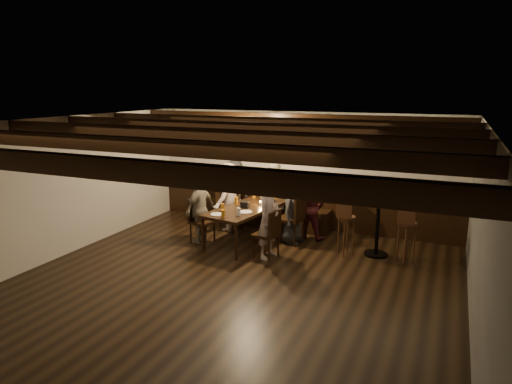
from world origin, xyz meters
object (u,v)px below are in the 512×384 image
at_px(person_bench_left, 235,192).
at_px(person_right_far, 269,218).
at_px(chair_right_near, 291,227).
at_px(person_right_near, 293,211).
at_px(person_bench_centre, 275,195).
at_px(person_bench_right, 311,206).
at_px(chair_right_far, 267,243).
at_px(person_left_far, 200,209).
at_px(high_top_table, 378,220).
at_px(chair_left_near, 229,216).
at_px(bar_stool_right, 406,241).
at_px(bar_stool_left, 346,235).
at_px(chair_left_far, 202,229).
at_px(person_left_near, 228,197).
at_px(dining_table, 246,210).

xyz_separation_m(person_bench_left, person_right_far, (1.42, -1.59, 0.01)).
distance_m(chair_right_near, person_right_near, 0.32).
relative_size(person_bench_left, person_right_far, 0.98).
height_order(person_bench_centre, person_bench_right, person_bench_centre).
xyz_separation_m(chair_right_near, chair_right_far, (-0.14, -0.89, -0.04)).
distance_m(person_left_far, high_top_table, 3.24).
distance_m(person_right_far, high_top_table, 1.90).
bearing_deg(chair_left_near, person_right_near, 90.00).
bearing_deg(chair_right_near, bar_stool_right, -86.76).
height_order(person_left_far, high_top_table, person_left_far).
bearing_deg(person_right_near, bar_stool_left, -94.42).
distance_m(chair_left_far, person_right_near, 1.76).
distance_m(person_left_near, bar_stool_left, 2.60).
xyz_separation_m(chair_left_far, person_bench_right, (1.80, 1.09, 0.37)).
xyz_separation_m(person_bench_left, bar_stool_left, (2.62, -0.94, -0.33)).
relative_size(dining_table, person_bench_right, 1.53).
relative_size(chair_right_near, high_top_table, 1.00).
xyz_separation_m(dining_table, person_bench_right, (1.03, 0.75, 0.00)).
xyz_separation_m(dining_table, person_bench_left, (-0.75, 1.03, 0.07)).
relative_size(person_bench_centre, person_right_far, 0.99).
bearing_deg(person_bench_left, chair_left_near, 111.75).
relative_size(chair_left_near, person_left_far, 0.76).
bearing_deg(person_right_near, bar_stool_right, -86.72).
height_order(chair_left_far, person_bench_left, person_bench_left).
distance_m(chair_left_near, person_right_near, 1.51).
height_order(chair_left_near, person_bench_left, person_bench_left).
relative_size(chair_right_far, bar_stool_right, 0.85).
bearing_deg(chair_left_near, high_top_table, 93.72).
xyz_separation_m(chair_left_far, person_bench_centre, (0.94, 1.37, 0.44)).
bearing_deg(person_bench_right, chair_left_far, 39.84).
distance_m(person_left_far, person_right_far, 1.50).
bearing_deg(bar_stool_left, person_left_near, 176.38).
relative_size(person_right_far, bar_stool_right, 1.42).
height_order(person_right_far, high_top_table, person_right_far).
bearing_deg(person_left_near, person_right_far, 59.04).
relative_size(chair_left_near, person_right_far, 0.69).
bearing_deg(high_top_table, chair_right_far, -153.99).
relative_size(person_bench_left, high_top_table, 1.42).
height_order(chair_left_near, person_left_far, person_left_far).
distance_m(chair_left_near, person_bench_centre, 1.02).
bearing_deg(person_bench_right, person_left_far, 39.29).
bearing_deg(person_bench_left, chair_left_far, 97.67).
distance_m(person_left_far, bar_stool_right, 3.72).
distance_m(person_left_near, bar_stool_right, 3.58).
xyz_separation_m(person_bench_centre, high_top_table, (2.21, -0.75, -0.06)).
relative_size(chair_left_near, person_bench_right, 0.77).
relative_size(chair_right_near, person_right_near, 0.79).
bearing_deg(person_left_far, dining_table, 120.96).
distance_m(bar_stool_left, bar_stool_right, 1.00).
height_order(person_left_near, bar_stool_left, person_left_near).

